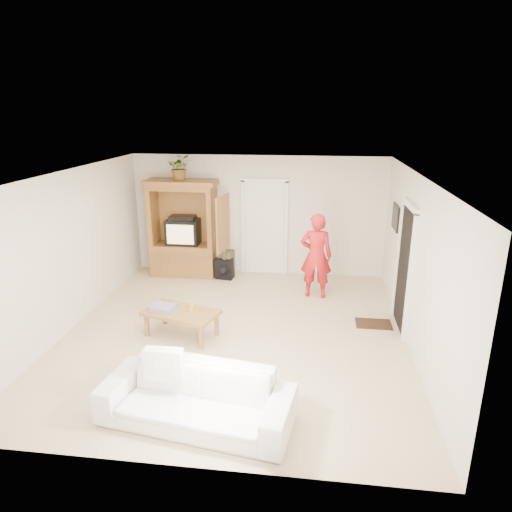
{
  "coord_description": "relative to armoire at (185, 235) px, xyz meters",
  "views": [
    {
      "loc": [
        1.2,
        -6.69,
        3.52
      ],
      "look_at": [
        0.26,
        0.6,
        1.15
      ],
      "focal_mm": 32.0,
      "sensor_mm": 36.0,
      "label": 1
    }
  ],
  "objects": [
    {
      "name": "doormat",
      "position": [
        3.88,
        -2.06,
        -0.9
      ],
      "size": [
        0.6,
        0.4,
        0.02
      ],
      "primitive_type": "cube",
      "color": "#382316",
      "rests_on": "floor"
    },
    {
      "name": "doorway_right",
      "position": [
        4.3,
        -2.06,
        0.11
      ],
      "size": [
        0.05,
        0.9,
        2.04
      ],
      "primitive_type": "cube",
      "color": "black",
      "rests_on": "floor"
    },
    {
      "name": "sofa",
      "position": [
        1.51,
        -4.94,
        -0.58
      ],
      "size": [
        2.35,
        1.21,
        0.66
      ],
      "primitive_type": "imported",
      "rotation": [
        0.0,
        0.0,
        -0.15
      ],
      "color": "white",
      "rests_on": "floor"
    },
    {
      "name": "door_back",
      "position": [
        1.73,
        0.31,
        0.11
      ],
      "size": [
        0.85,
        0.05,
        2.04
      ],
      "primitive_type": "cube",
      "color": "white",
      "rests_on": "floor"
    },
    {
      "name": "wall_front",
      "position": [
        1.58,
        -5.66,
        0.39
      ],
      "size": [
        5.5,
        0.0,
        5.5
      ],
      "primitive_type": "plane",
      "rotation": [
        -1.57,
        0.0,
        0.0
      ],
      "color": "silver",
      "rests_on": "floor"
    },
    {
      "name": "backpack_olive",
      "position": [
        0.93,
        -0.13,
        -0.6
      ],
      "size": [
        0.38,
        0.31,
        0.62
      ],
      "primitive_type": null,
      "rotation": [
        0.0,
        0.0,
        -0.23
      ],
      "color": "#47442B",
      "rests_on": "floor"
    },
    {
      "name": "towel",
      "position": [
        0.43,
        -2.87,
        -0.43
      ],
      "size": [
        0.43,
        0.35,
        0.08
      ],
      "primitive_type": "cube",
      "rotation": [
        0.0,
        0.0,
        -0.19
      ],
      "color": "#D34673",
      "rests_on": "coffee_table"
    },
    {
      "name": "wall_back",
      "position": [
        1.58,
        0.34,
        0.39
      ],
      "size": [
        5.5,
        0.0,
        5.5
      ],
      "primitive_type": "plane",
      "rotation": [
        1.57,
        0.0,
        0.0
      ],
      "color": "silver",
      "rests_on": "floor"
    },
    {
      "name": "coffee_table",
      "position": [
        0.73,
        -2.87,
        -0.53
      ],
      "size": [
        1.3,
        0.95,
        0.44
      ],
      "rotation": [
        0.0,
        0.0,
        -0.3
      ],
      "color": "olive",
      "rests_on": "floor"
    },
    {
      "name": "ceiling",
      "position": [
        1.58,
        -2.66,
        1.69
      ],
      "size": [
        6.0,
        6.0,
        0.0
      ],
      "primitive_type": "plane",
      "rotation": [
        3.14,
        0.0,
        0.0
      ],
      "color": "white",
      "rests_on": "floor"
    },
    {
      "name": "armoire",
      "position": [
        0.0,
        0.0,
        0.0
      ],
      "size": [
        1.82,
        1.14,
        2.1
      ],
      "color": "brown",
      "rests_on": "floor"
    },
    {
      "name": "plant",
      "position": [
        -0.02,
        -0.03,
        1.46
      ],
      "size": [
        0.57,
        0.52,
        0.53
      ],
      "primitive_type": "imported",
      "rotation": [
        0.0,
        0.0,
        0.24
      ],
      "color": "#4C7238",
      "rests_on": "armoire"
    },
    {
      "name": "floor",
      "position": [
        1.58,
        -2.66,
        -0.91
      ],
      "size": [
        6.0,
        6.0,
        0.0
      ],
      "primitive_type": "plane",
      "color": "tan",
      "rests_on": "ground"
    },
    {
      "name": "wall_left",
      "position": [
        -1.17,
        -2.66,
        0.39
      ],
      "size": [
        0.0,
        6.0,
        6.0
      ],
      "primitive_type": "plane",
      "rotation": [
        1.57,
        0.0,
        1.57
      ],
      "color": "silver",
      "rests_on": "floor"
    },
    {
      "name": "candle",
      "position": [
        0.89,
        -2.82,
        -0.42
      ],
      "size": [
        0.08,
        0.08,
        0.1
      ],
      "primitive_type": "cylinder",
      "color": "tan",
      "rests_on": "coffee_table"
    },
    {
      "name": "backpack_black",
      "position": [
        0.91,
        -0.22,
        -0.68
      ],
      "size": [
        0.4,
        0.28,
        0.46
      ],
      "primitive_type": null,
      "rotation": [
        0.0,
        0.0,
        -0.17
      ],
      "color": "black",
      "rests_on": "floor"
    },
    {
      "name": "wall_right",
      "position": [
        4.33,
        -2.66,
        0.39
      ],
      "size": [
        0.0,
        6.0,
        6.0
      ],
      "primitive_type": "plane",
      "rotation": [
        1.57,
        0.0,
        -1.57
      ],
      "color": "silver",
      "rests_on": "floor"
    },
    {
      "name": "framed_picture",
      "position": [
        4.31,
        -0.76,
        0.69
      ],
      "size": [
        0.03,
        0.6,
        0.48
      ],
      "primitive_type": "cube",
      "color": "black",
      "rests_on": "wall_right"
    },
    {
      "name": "man",
      "position": [
        2.86,
        -0.93,
        -0.07
      ],
      "size": [
        0.63,
        0.43,
        1.67
      ],
      "primitive_type": "imported",
      "rotation": [
        0.0,
        0.0,
        3.09
      ],
      "color": "red",
      "rests_on": "floor"
    }
  ]
}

